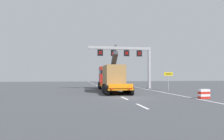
% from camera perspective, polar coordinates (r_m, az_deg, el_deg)
% --- Properties ---
extents(ground, '(112.00, 112.00, 0.00)m').
position_cam_1_polar(ground, '(20.62, 4.05, -7.70)').
color(ground, '#424449').
extents(lane_markings, '(0.20, 65.31, 0.01)m').
position_cam_1_polar(lane_markings, '(45.51, -4.39, -4.34)').
color(lane_markings, silver).
rests_on(lane_markings, ground).
extents(edge_line_right, '(0.20, 63.00, 0.01)m').
position_cam_1_polar(edge_line_right, '(33.87, 9.20, -5.27)').
color(edge_line_right, silver).
rests_on(edge_line_right, ground).
extents(overhead_lane_gantry, '(10.76, 0.90, 7.27)m').
position_cam_1_polar(overhead_lane_gantry, '(33.74, 4.70, 4.17)').
color(overhead_lane_gantry, '#9EA0A5').
rests_on(overhead_lane_gantry, ground).
extents(heavy_haul_truck_orange, '(3.49, 14.14, 5.30)m').
position_cam_1_polar(heavy_haul_truck_orange, '(29.56, -0.38, -1.99)').
color(heavy_haul_truck_orange, orange).
rests_on(heavy_haul_truck_orange, ground).
extents(exit_sign_yellow, '(1.39, 0.15, 2.69)m').
position_cam_1_polar(exit_sign_yellow, '(31.47, 15.60, -1.85)').
color(exit_sign_yellow, '#9EA0A5').
rests_on(exit_sign_yellow, ground).
extents(crash_barrier_striped, '(1.01, 0.53, 0.90)m').
position_cam_1_polar(crash_barrier_striped, '(21.21, 24.51, -6.17)').
color(crash_barrier_striped, red).
rests_on(crash_barrier_striped, ground).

